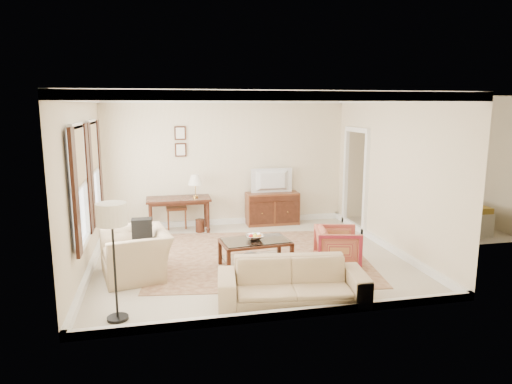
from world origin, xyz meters
name	(u,v)px	position (x,y,z in m)	size (l,w,h in m)	color
room_shell	(248,120)	(0.00, 0.00, 2.47)	(5.51, 5.01, 2.91)	beige
annex_bedroom	(434,213)	(4.49, 1.15, 0.34)	(3.00, 2.70, 2.90)	beige
window_front	(79,186)	(-2.70, -0.70, 1.55)	(0.12, 1.56, 1.80)	#CCB284
window_rear	(93,171)	(-2.70, 0.90, 1.55)	(0.12, 1.56, 1.80)	#CCB284
doorway	(355,181)	(2.71, 1.50, 1.08)	(0.10, 1.12, 2.25)	white
rug	(260,257)	(0.20, -0.01, 0.01)	(3.79, 3.25, 0.01)	brown
writing_desk	(179,203)	(-1.14, 2.06, 0.64)	(1.37, 0.68, 0.75)	#462014
desk_chair	(176,205)	(-1.18, 2.41, 0.53)	(0.45, 0.45, 1.05)	brown
desk_lamp	(195,186)	(-0.77, 2.06, 1.00)	(0.32, 0.32, 0.50)	silver
framed_prints	(180,141)	(-1.04, 2.47, 1.94)	(0.25, 0.04, 0.68)	#462014
sideboard	(272,208)	(1.01, 2.24, 0.37)	(1.21, 0.46, 0.74)	brown
tv	(273,173)	(1.01, 2.22, 1.20)	(0.91, 0.53, 0.12)	black
coffee_table	(255,246)	(0.01, -0.52, 0.37)	(1.21, 0.78, 0.49)	#462014
fruit_bowl	(255,236)	(0.01, -0.48, 0.54)	(0.42, 0.42, 0.10)	silver
book_a	(248,256)	(-0.11, -0.47, 0.19)	(0.28, 0.04, 0.38)	brown
book_b	(265,258)	(0.17, -0.59, 0.18)	(0.28, 0.03, 0.38)	brown
striped_armchair	(338,245)	(1.40, -0.75, 0.37)	(0.73, 0.68, 0.75)	maroon
club_armchair	(136,246)	(-1.95, -0.50, 0.50)	(1.15, 0.75, 1.01)	tan
backpack	(142,229)	(-1.84, -0.42, 0.75)	(0.32, 0.22, 0.40)	black
sofa	(292,275)	(0.22, -1.99, 0.40)	(2.07, 0.60, 0.81)	tan
floor_lamp	(112,223)	(-2.14, -2.03, 1.29)	(0.38, 0.38, 1.54)	black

